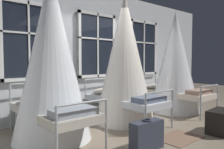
{
  "coord_description": "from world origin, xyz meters",
  "views": [
    {
      "loc": [
        -3.28,
        -3.3,
        1.33
      ],
      "look_at": [
        -0.41,
        0.23,
        1.07
      ],
      "focal_mm": 35.07,
      "sensor_mm": 36.0,
      "label": 1
    }
  ],
  "objects_px": {
    "suitcase_dark": "(147,135)",
    "cot_first": "(51,58)",
    "cot_third": "(175,63)",
    "travel_trunk": "(222,122)",
    "cot_second": "(125,60)"
  },
  "relations": [
    {
      "from": "cot_third",
      "to": "suitcase_dark",
      "type": "xyz_separation_m",
      "value": [
        -2.57,
        -1.31,
        -1.07
      ]
    },
    {
      "from": "cot_first",
      "to": "cot_second",
      "type": "height_order",
      "value": "cot_first"
    },
    {
      "from": "cot_second",
      "to": "cot_third",
      "type": "bearing_deg",
      "value": -93.6
    },
    {
      "from": "cot_first",
      "to": "suitcase_dark",
      "type": "xyz_separation_m",
      "value": [
        0.91,
        -1.34,
        -1.17
      ]
    },
    {
      "from": "cot_first",
      "to": "cot_third",
      "type": "xyz_separation_m",
      "value": [
        3.48,
        -0.03,
        -0.1
      ]
    },
    {
      "from": "cot_second",
      "to": "suitcase_dark",
      "type": "relative_size",
      "value": 4.99
    },
    {
      "from": "cot_second",
      "to": "suitcase_dark",
      "type": "bearing_deg",
      "value": 148.52
    },
    {
      "from": "cot_first",
      "to": "travel_trunk",
      "type": "xyz_separation_m",
      "value": [
        2.6,
        -1.71,
        -1.18
      ]
    },
    {
      "from": "cot_first",
      "to": "cot_second",
      "type": "distance_m",
      "value": 1.72
    },
    {
      "from": "cot_first",
      "to": "suitcase_dark",
      "type": "distance_m",
      "value": 2.0
    },
    {
      "from": "suitcase_dark",
      "to": "cot_first",
      "type": "bearing_deg",
      "value": 125.99
    },
    {
      "from": "cot_second",
      "to": "suitcase_dark",
      "type": "distance_m",
      "value": 1.97
    },
    {
      "from": "cot_third",
      "to": "suitcase_dark",
      "type": "distance_m",
      "value": 3.08
    },
    {
      "from": "cot_third",
      "to": "travel_trunk",
      "type": "xyz_separation_m",
      "value": [
        -0.88,
        -1.68,
        -1.08
      ]
    },
    {
      "from": "cot_third",
      "to": "suitcase_dark",
      "type": "bearing_deg",
      "value": 116.23
    }
  ]
}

